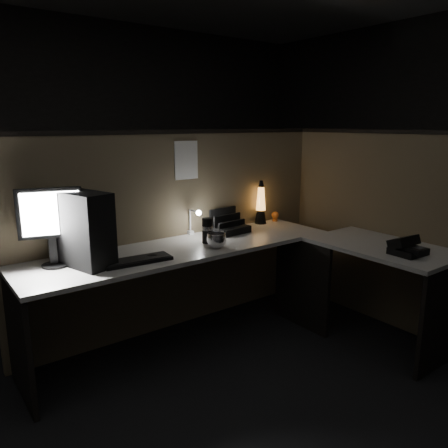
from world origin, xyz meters
TOP-DOWN VIEW (x-y plane):
  - floor at (0.00, 0.00)m, footprint 6.00×6.00m
  - room_shell at (0.00, 0.00)m, footprint 6.00×6.00m
  - partition_back at (0.00, 0.93)m, footprint 2.66×0.06m
  - partition_right at (1.33, 0.10)m, footprint 0.06×1.66m
  - desk at (0.18, 0.25)m, footprint 2.60×1.60m
  - pc_tower at (-0.86, 0.64)m, footprint 0.30×0.47m
  - monitor at (-1.01, 0.72)m, footprint 0.37×0.16m
  - keyboard at (-0.58, 0.48)m, footprint 0.44×0.18m
  - mouse at (-0.47, 0.48)m, footprint 0.11×0.09m
  - clip_lamp at (0.07, 0.82)m, footprint 0.04×0.16m
  - organizer at (0.34, 0.76)m, footprint 0.29×0.26m
  - lava_lamp at (0.76, 0.84)m, footprint 0.10×0.10m
  - travel_mug at (0.03, 0.59)m, footprint 0.08×0.08m
  - steel_mug at (0.00, 0.44)m, footprint 0.16×0.16m
  - figurine at (0.92, 0.83)m, footprint 0.06×0.06m
  - pinned_paper at (0.05, 0.90)m, footprint 0.20×0.00m
  - desk_phone at (0.92, -0.42)m, footprint 0.22×0.23m

SIDE VIEW (x-z plane):
  - floor at x=0.00m, z-range 0.00..0.00m
  - desk at x=0.18m, z-range 0.22..0.95m
  - keyboard at x=-0.58m, z-range 0.73..0.75m
  - mouse at x=-0.47m, z-range 0.73..0.76m
  - partition_back at x=0.00m, z-range 0.00..1.50m
  - partition_right at x=1.33m, z-range 0.00..1.50m
  - organizer at x=0.34m, z-range 0.67..0.88m
  - desk_phone at x=0.92m, z-range 0.71..0.84m
  - steel_mug at x=0.00m, z-range 0.73..0.84m
  - figurine at x=0.92m, z-range 0.75..0.82m
  - travel_mug at x=0.03m, z-range 0.73..0.91m
  - clip_lamp at x=0.07m, z-range 0.75..0.96m
  - lava_lamp at x=0.76m, z-range 0.70..1.07m
  - pc_tower at x=-0.86m, z-range 0.73..1.18m
  - monitor at x=-1.01m, z-range 0.78..1.26m
  - pinned_paper at x=0.05m, z-range 1.16..1.45m
  - room_shell at x=0.00m, z-range -1.38..4.62m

